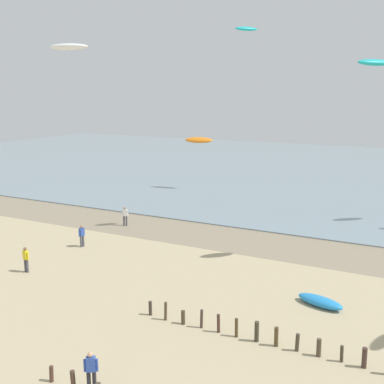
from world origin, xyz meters
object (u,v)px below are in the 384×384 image
(kite_aloft_1, at_px, (69,47))
(kite_aloft_7, at_px, (246,29))
(person_left_flank, at_px, (82,235))
(kite_aloft_2, at_px, (375,62))
(grounded_kite, at_px, (320,301))
(person_mid_beach, at_px, (125,216))
(person_by_waterline, at_px, (26,259))
(person_nearest_camera, at_px, (91,370))
(kite_aloft_6, at_px, (199,140))

(kite_aloft_1, distance_m, kite_aloft_7, 13.85)
(person_left_flank, xyz_separation_m, kite_aloft_2, (19.42, 5.83, 12.49))
(grounded_kite, relative_size, kite_aloft_7, 1.39)
(person_mid_beach, height_order, person_by_waterline, same)
(person_mid_beach, bearing_deg, kite_aloft_1, -81.05)
(person_by_waterline, height_order, kite_aloft_2, kite_aloft_2)
(person_nearest_camera, relative_size, kite_aloft_1, 0.63)
(person_left_flank, relative_size, kite_aloft_1, 0.63)
(person_by_waterline, relative_size, kite_aloft_2, 0.68)
(kite_aloft_1, bearing_deg, grounded_kite, -19.97)
(person_by_waterline, xyz_separation_m, kite_aloft_7, (9.24, 15.18, 15.51))
(person_left_flank, xyz_separation_m, kite_aloft_6, (-1.59, 23.55, 5.10))
(kite_aloft_1, xyz_separation_m, kite_aloft_2, (18.64, 7.08, -1.15))
(kite_aloft_2, distance_m, kite_aloft_7, 11.08)
(grounded_kite, xyz_separation_m, kite_aloft_7, (-9.02, 11.55, 16.16))
(person_by_waterline, height_order, kite_aloft_1, kite_aloft_1)
(person_nearest_camera, relative_size, grounded_kite, 0.65)
(person_by_waterline, relative_size, grounded_kite, 0.65)
(kite_aloft_6, xyz_separation_m, kite_aloft_7, (10.98, -14.11, 10.41))
(kite_aloft_1, bearing_deg, person_by_waterline, -115.22)
(person_mid_beach, height_order, person_left_flank, same)
(person_left_flank, relative_size, kite_aloft_2, 0.68)
(grounded_kite, bearing_deg, kite_aloft_7, -35.43)
(person_nearest_camera, relative_size, kite_aloft_2, 0.68)
(grounded_kite, bearing_deg, person_mid_beach, -7.56)
(person_left_flank, xyz_separation_m, grounded_kite, (18.41, -2.11, -0.65))
(person_mid_beach, relative_size, kite_aloft_1, 0.63)
(kite_aloft_6, bearing_deg, kite_aloft_2, 129.50)
(person_mid_beach, distance_m, kite_aloft_7, 18.61)
(grounded_kite, height_order, kite_aloft_2, kite_aloft_2)
(kite_aloft_6, bearing_deg, person_left_flank, 83.51)
(kite_aloft_2, relative_size, kite_aloft_7, 1.33)
(person_nearest_camera, xyz_separation_m, person_by_waterline, (-11.85, 8.10, 0.00))
(grounded_kite, distance_m, kite_aloft_1, 22.71)
(person_mid_beach, xyz_separation_m, kite_aloft_1, (1.19, -7.58, 13.64))
(kite_aloft_1, bearing_deg, kite_aloft_7, 33.98)
(person_nearest_camera, height_order, person_mid_beach, same)
(person_nearest_camera, xyz_separation_m, kite_aloft_1, (-11.22, 12.58, 13.64))
(person_left_flank, height_order, grounded_kite, person_left_flank)
(grounded_kite, distance_m, kite_aloft_2, 15.39)
(person_left_flank, height_order, kite_aloft_1, kite_aloft_1)
(person_nearest_camera, distance_m, kite_aloft_6, 40.10)
(person_left_flank, bearing_deg, grounded_kite, -6.55)
(person_nearest_camera, distance_m, grounded_kite, 13.38)
(person_by_waterline, height_order, person_left_flank, same)
(person_mid_beach, height_order, grounded_kite, person_mid_beach)
(kite_aloft_6, relative_size, kite_aloft_7, 1.78)
(grounded_kite, height_order, kite_aloft_7, kite_aloft_7)
(person_left_flank, bearing_deg, kite_aloft_7, 45.16)
(person_mid_beach, relative_size, kite_aloft_7, 0.90)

